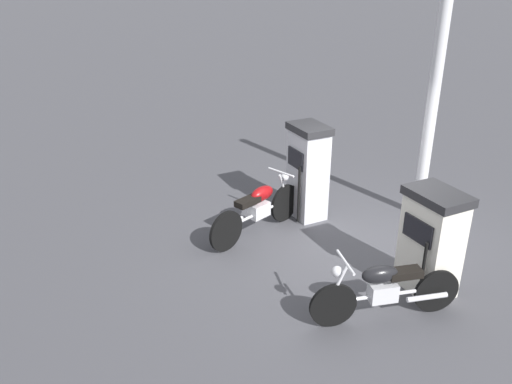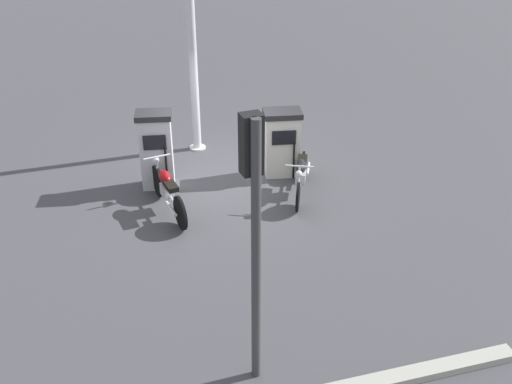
% 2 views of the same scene
% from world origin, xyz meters
% --- Properties ---
extents(ground_plane, '(120.00, 120.00, 0.00)m').
position_xyz_m(ground_plane, '(0.00, 0.00, 0.00)').
color(ground_plane, '#424247').
extents(fuel_pump_near, '(0.64, 0.79, 1.70)m').
position_xyz_m(fuel_pump_near, '(-0.11, -1.37, 0.86)').
color(fuel_pump_near, silver).
rests_on(fuel_pump_near, ground).
extents(fuel_pump_far, '(0.69, 0.88, 1.51)m').
position_xyz_m(fuel_pump_far, '(-0.11, 1.37, 0.77)').
color(fuel_pump_far, silver).
rests_on(fuel_pump_far, ground).
extents(motorcycle_near_pump, '(2.05, 0.69, 0.98)m').
position_xyz_m(motorcycle_near_pump, '(0.99, -1.26, 0.49)').
color(motorcycle_near_pump, black).
rests_on(motorcycle_near_pump, ground).
extents(motorcycle_far_pump, '(1.94, 0.89, 0.95)m').
position_xyz_m(motorcycle_far_pump, '(0.89, 1.53, 0.48)').
color(motorcycle_far_pump, black).
rests_on(motorcycle_far_pump, ground).
extents(roadside_traffic_light, '(0.39, 0.27, 3.76)m').
position_xyz_m(roadside_traffic_light, '(5.56, -0.46, 2.57)').
color(roadside_traffic_light, '#38383A').
rests_on(roadside_traffic_light, ground).
extents(canopy_support_pole, '(0.40, 0.40, 4.14)m').
position_xyz_m(canopy_support_pole, '(-1.86, -0.32, 1.99)').
color(canopy_support_pole, silver).
rests_on(canopy_support_pole, ground).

